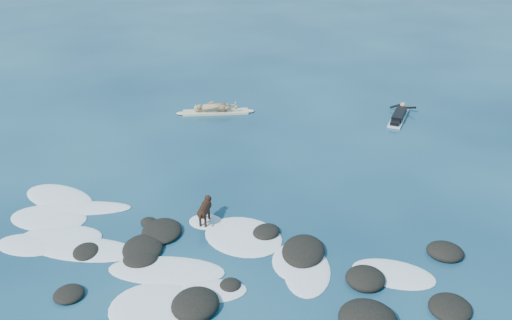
% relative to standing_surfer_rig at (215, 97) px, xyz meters
% --- Properties ---
extents(ground, '(160.00, 160.00, 0.00)m').
position_rel_standing_surfer_rig_xyz_m(ground, '(3.59, -9.73, -0.81)').
color(ground, '#0A2642').
rests_on(ground, ground).
extents(reef_rocks, '(11.42, 6.94, 0.59)m').
position_rel_standing_surfer_rig_xyz_m(reef_rocks, '(5.55, -10.91, -0.70)').
color(reef_rocks, black).
rests_on(reef_rocks, ground).
extents(breaking_foam, '(13.94, 6.63, 0.12)m').
position_rel_standing_surfer_rig_xyz_m(breaking_foam, '(2.38, -10.59, -0.80)').
color(breaking_foam, white).
rests_on(breaking_foam, ground).
extents(standing_surfer_rig, '(3.47, 1.65, 2.05)m').
position_rel_standing_surfer_rig_xyz_m(standing_surfer_rig, '(0.00, 0.00, 0.00)').
color(standing_surfer_rig, beige).
rests_on(standing_surfer_rig, ground).
extents(paddling_surfer_rig, '(1.21, 2.73, 0.47)m').
position_rel_standing_surfer_rig_xyz_m(paddling_surfer_rig, '(8.14, 1.67, -0.65)').
color(paddling_surfer_rig, silver).
rests_on(paddling_surfer_rig, ground).
extents(dog, '(0.39, 1.26, 0.80)m').
position_rel_standing_surfer_rig_xyz_m(dog, '(2.75, -8.68, -0.28)').
color(dog, black).
rests_on(dog, ground).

